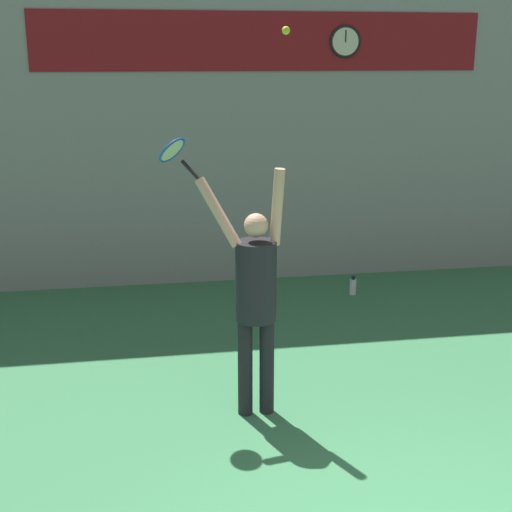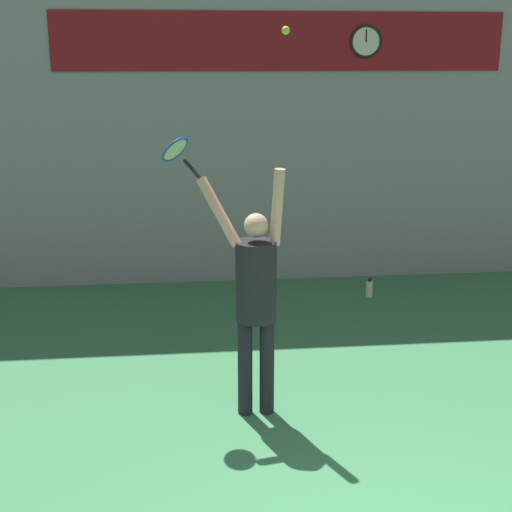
{
  "view_description": "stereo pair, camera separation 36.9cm",
  "coord_description": "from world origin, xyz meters",
  "px_view_note": "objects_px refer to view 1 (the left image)",
  "views": [
    {
      "loc": [
        -1.71,
        -3.13,
        3.1
      ],
      "look_at": [
        -0.75,
        2.56,
        1.46
      ],
      "focal_mm": 50.0,
      "sensor_mm": 36.0,
      "label": 1
    },
    {
      "loc": [
        -1.35,
        -3.18,
        3.1
      ],
      "look_at": [
        -0.75,
        2.56,
        1.46
      ],
      "focal_mm": 50.0,
      "sensor_mm": 36.0,
      "label": 2
    }
  ],
  "objects_px": {
    "tennis_racket": "(174,152)",
    "tennis_ball": "(286,30)",
    "scoreboard_clock": "(345,42)",
    "tennis_player": "(255,292)",
    "water_bottle": "(353,286)"
  },
  "relations": [
    {
      "from": "tennis_racket",
      "to": "tennis_ball",
      "type": "xyz_separation_m",
      "value": [
        0.86,
        -0.45,
        0.98
      ]
    },
    {
      "from": "scoreboard_clock",
      "to": "tennis_racket",
      "type": "relative_size",
      "value": 1.09
    },
    {
      "from": "tennis_player",
      "to": "water_bottle",
      "type": "distance_m",
      "value": 3.66
    },
    {
      "from": "scoreboard_clock",
      "to": "tennis_racket",
      "type": "height_order",
      "value": "scoreboard_clock"
    },
    {
      "from": "scoreboard_clock",
      "to": "water_bottle",
      "type": "height_order",
      "value": "scoreboard_clock"
    },
    {
      "from": "tennis_player",
      "to": "tennis_ball",
      "type": "height_order",
      "value": "tennis_ball"
    },
    {
      "from": "tennis_racket",
      "to": "water_bottle",
      "type": "xyz_separation_m",
      "value": [
        2.46,
        2.61,
        -2.19
      ]
    },
    {
      "from": "tennis_racket",
      "to": "water_bottle",
      "type": "distance_m",
      "value": 4.2
    },
    {
      "from": "tennis_player",
      "to": "tennis_racket",
      "type": "relative_size",
      "value": 5.58
    },
    {
      "from": "scoreboard_clock",
      "to": "tennis_ball",
      "type": "relative_size",
      "value": 6.7
    },
    {
      "from": "tennis_racket",
      "to": "water_bottle",
      "type": "bearing_deg",
      "value": 46.64
    },
    {
      "from": "tennis_player",
      "to": "scoreboard_clock",
      "type": "bearing_deg",
      "value": 64.17
    },
    {
      "from": "water_bottle",
      "to": "tennis_player",
      "type": "bearing_deg",
      "value": -121.39
    },
    {
      "from": "tennis_racket",
      "to": "tennis_player",
      "type": "bearing_deg",
      "value": -31.44
    },
    {
      "from": "scoreboard_clock",
      "to": "tennis_racket",
      "type": "xyz_separation_m",
      "value": [
        -2.5,
        -3.47,
        -0.96
      ]
    }
  ]
}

